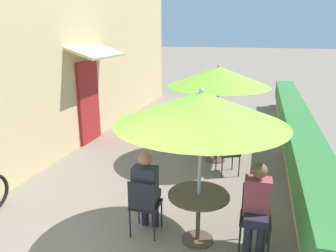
{
  "coord_description": "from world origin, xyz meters",
  "views": [
    {
      "loc": [
        1.87,
        -2.02,
        2.82
      ],
      "look_at": [
        0.15,
        4.04,
        1.0
      ],
      "focal_mm": 35.0,
      "sensor_mm": 36.0,
      "label": 1
    }
  ],
  "objects_px": {
    "cafe_chair_mid_right": "(232,150)",
    "coffee_cup_mid": "(221,127)",
    "cafe_chair_near_right": "(144,203)",
    "patio_umbrella_mid": "(219,76)",
    "patio_table_near": "(198,206)",
    "patio_table_mid": "(216,138)",
    "cafe_chair_near_left": "(256,212)",
    "seated_patron_near_left": "(257,205)",
    "cafe_chair_mid_left": "(203,129)",
    "seated_patron_near_right": "(146,188)",
    "patio_umbrella_near": "(201,108)"
  },
  "relations": [
    {
      "from": "cafe_chair_near_left",
      "to": "seated_patron_near_right",
      "type": "xyz_separation_m",
      "value": [
        -1.52,
        -0.06,
        0.17
      ]
    },
    {
      "from": "patio_umbrella_mid",
      "to": "cafe_chair_mid_right",
      "type": "height_order",
      "value": "patio_umbrella_mid"
    },
    {
      "from": "seated_patron_near_left",
      "to": "cafe_chair_mid_right",
      "type": "height_order",
      "value": "seated_patron_near_left"
    },
    {
      "from": "patio_table_near",
      "to": "patio_umbrella_near",
      "type": "height_order",
      "value": "patio_umbrella_near"
    },
    {
      "from": "cafe_chair_mid_left",
      "to": "cafe_chair_mid_right",
      "type": "distance_m",
      "value": 1.52
    },
    {
      "from": "patio_table_near",
      "to": "cafe_chair_near_right",
      "type": "relative_size",
      "value": 0.96
    },
    {
      "from": "cafe_chair_near_left",
      "to": "seated_patron_near_left",
      "type": "height_order",
      "value": "seated_patron_near_left"
    },
    {
      "from": "cafe_chair_mid_left",
      "to": "cafe_chair_mid_right",
      "type": "bearing_deg",
      "value": 5.76
    },
    {
      "from": "seated_patron_near_right",
      "to": "patio_table_mid",
      "type": "bearing_deg",
      "value": 78.49
    },
    {
      "from": "patio_table_near",
      "to": "coffee_cup_mid",
      "type": "bearing_deg",
      "value": 91.73
    },
    {
      "from": "seated_patron_near_right",
      "to": "patio_umbrella_mid",
      "type": "xyz_separation_m",
      "value": [
        0.58,
        3.02,
        1.22
      ]
    },
    {
      "from": "patio_table_mid",
      "to": "patio_umbrella_mid",
      "type": "xyz_separation_m",
      "value": [
        0.0,
        -0.0,
        1.37
      ]
    },
    {
      "from": "cafe_chair_near_left",
      "to": "cafe_chair_mid_left",
      "type": "xyz_separation_m",
      "value": [
        -1.34,
        3.61,
        0.0
      ]
    },
    {
      "from": "seated_patron_near_right",
      "to": "patio_table_mid",
      "type": "relative_size",
      "value": 1.5
    },
    {
      "from": "patio_umbrella_near",
      "to": "cafe_chair_near_left",
      "type": "relative_size",
      "value": 2.53
    },
    {
      "from": "patio_table_near",
      "to": "patio_table_mid",
      "type": "bearing_deg",
      "value": 93.32
    },
    {
      "from": "cafe_chair_near_right",
      "to": "coffee_cup_mid",
      "type": "height_order",
      "value": "cafe_chair_near_right"
    },
    {
      "from": "patio_umbrella_mid",
      "to": "patio_table_mid",
      "type": "bearing_deg",
      "value": 104.04
    },
    {
      "from": "patio_table_near",
      "to": "cafe_chair_mid_left",
      "type": "relative_size",
      "value": 0.96
    },
    {
      "from": "patio_umbrella_near",
      "to": "cafe_chair_mid_right",
      "type": "xyz_separation_m",
      "value": [
        0.23,
        2.4,
        -1.39
      ]
    },
    {
      "from": "patio_table_mid",
      "to": "cafe_chair_mid_left",
      "type": "bearing_deg",
      "value": 122.12
    },
    {
      "from": "cafe_chair_near_right",
      "to": "patio_umbrella_mid",
      "type": "bearing_deg",
      "value": 78.9
    },
    {
      "from": "cafe_chair_near_left",
      "to": "seated_patron_near_left",
      "type": "distance_m",
      "value": 0.2
    },
    {
      "from": "patio_table_mid",
      "to": "seated_patron_near_left",
      "type": "bearing_deg",
      "value": -73.1
    },
    {
      "from": "seated_patron_near_left",
      "to": "cafe_chair_mid_left",
      "type": "xyz_separation_m",
      "value": [
        -1.34,
        3.72,
        -0.17
      ]
    },
    {
      "from": "patio_umbrella_mid",
      "to": "coffee_cup_mid",
      "type": "relative_size",
      "value": 24.43
    },
    {
      "from": "patio_umbrella_mid",
      "to": "patio_umbrella_near",
      "type": "bearing_deg",
      "value": -86.68
    },
    {
      "from": "coffee_cup_mid",
      "to": "patio_table_mid",
      "type": "bearing_deg",
      "value": -124.54
    },
    {
      "from": "seated_patron_near_right",
      "to": "coffee_cup_mid",
      "type": "bearing_deg",
      "value": 77.47
    },
    {
      "from": "cafe_chair_near_left",
      "to": "cafe_chair_mid_left",
      "type": "bearing_deg",
      "value": -70.27
    },
    {
      "from": "patio_umbrella_near",
      "to": "cafe_chair_mid_right",
      "type": "bearing_deg",
      "value": 84.58
    },
    {
      "from": "cafe_chair_mid_left",
      "to": "seated_patron_near_right",
      "type": "bearing_deg",
      "value": -29.11
    },
    {
      "from": "cafe_chair_mid_right",
      "to": "patio_umbrella_mid",
      "type": "bearing_deg",
      "value": 5.76
    },
    {
      "from": "patio_umbrella_near",
      "to": "cafe_chair_mid_left",
      "type": "relative_size",
      "value": 2.53
    },
    {
      "from": "cafe_chair_near_right",
      "to": "cafe_chair_mid_left",
      "type": "bearing_deg",
      "value": 86.73
    },
    {
      "from": "seated_patron_near_left",
      "to": "patio_umbrella_mid",
      "type": "xyz_separation_m",
      "value": [
        -0.93,
        3.08,
        1.22
      ]
    },
    {
      "from": "cafe_chair_mid_right",
      "to": "coffee_cup_mid",
      "type": "height_order",
      "value": "cafe_chair_mid_right"
    },
    {
      "from": "patio_umbrella_near",
      "to": "patio_table_mid",
      "type": "xyz_separation_m",
      "value": [
        -0.18,
        3.05,
        -1.37
      ]
    },
    {
      "from": "patio_umbrella_near",
      "to": "seated_patron_near_right",
      "type": "distance_m",
      "value": 1.43
    },
    {
      "from": "patio_umbrella_near",
      "to": "cafe_chair_near_right",
      "type": "relative_size",
      "value": 2.53
    },
    {
      "from": "cafe_chair_near_left",
      "to": "patio_umbrella_near",
      "type": "bearing_deg",
      "value": 5.76
    },
    {
      "from": "cafe_chair_mid_left",
      "to": "cafe_chair_near_right",
      "type": "bearing_deg",
      "value": -29.01
    },
    {
      "from": "seated_patron_near_left",
      "to": "cafe_chair_mid_left",
      "type": "height_order",
      "value": "seated_patron_near_left"
    },
    {
      "from": "patio_table_near",
      "to": "coffee_cup_mid",
      "type": "distance_m",
      "value": 3.18
    },
    {
      "from": "cafe_chair_near_left",
      "to": "cafe_chair_near_right",
      "type": "bearing_deg",
      "value": 5.76
    },
    {
      "from": "cafe_chair_near_right",
      "to": "patio_table_mid",
      "type": "relative_size",
      "value": 1.04
    },
    {
      "from": "patio_table_mid",
      "to": "coffee_cup_mid",
      "type": "height_order",
      "value": "coffee_cup_mid"
    },
    {
      "from": "seated_patron_near_left",
      "to": "cafe_chair_mid_left",
      "type": "distance_m",
      "value": 3.96
    },
    {
      "from": "patio_table_near",
      "to": "cafe_chair_near_left",
      "type": "relative_size",
      "value": 0.96
    },
    {
      "from": "cafe_chair_mid_right",
      "to": "cafe_chair_near_left",
      "type": "bearing_deg",
      "value": 166.48
    }
  ]
}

